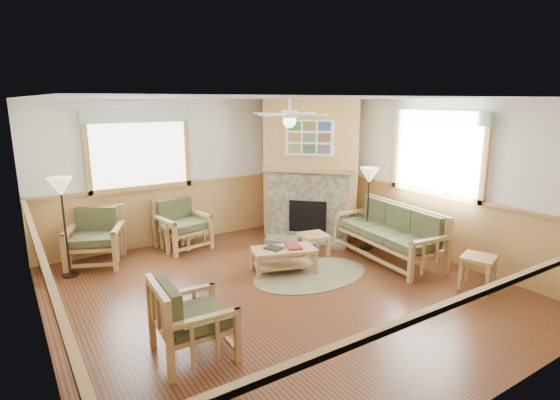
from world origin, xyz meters
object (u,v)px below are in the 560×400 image
sofa (387,233)px  floor_lamp_right (368,209)px  armchair_left (193,317)px  coffee_table (284,260)px  floor_lamp_left (65,228)px  armchair_back_left (95,238)px  armchair_back_right (183,224)px  footstool (314,245)px  end_table_sofa (477,273)px  end_table_chairs (175,236)px

sofa → floor_lamp_right: (0.09, 0.58, 0.29)m
armchair_left → floor_lamp_right: floor_lamp_right is taller
coffee_table → floor_lamp_left: (-2.88, 1.68, 0.59)m
armchair_back_left → armchair_back_right: (1.51, 0.00, -0.01)m
armchair_back_left → armchair_left: 3.40m
armchair_back_left → sofa: bearing=-6.5°
armchair_back_left → footstool: size_ratio=2.04×
armchair_back_right → end_table_sofa: size_ratio=1.81×
end_table_chairs → floor_lamp_left: 1.89m
armchair_left → footstool: size_ratio=1.91×
armchair_back_right → sofa: bearing=-51.2°
sofa → armchair_back_left: (-4.24, 2.45, 0.00)m
armchair_back_left → floor_lamp_right: 4.72m
floor_lamp_left → sofa: bearing=-24.6°
end_table_sofa → floor_lamp_right: size_ratio=0.33×
end_table_chairs → floor_lamp_right: bearing=-31.9°
armchair_back_left → armchair_left: (0.35, -3.38, -0.03)m
end_table_chairs → sofa: bearing=-40.1°
armchair_back_left → coffee_table: (2.43, -1.98, -0.26)m
sofa → armchair_back_right: 3.66m
armchair_back_right → floor_lamp_right: floor_lamp_right is taller
end_table_chairs → armchair_back_right: bearing=5.0°
armchair_back_right → end_table_chairs: armchair_back_right is taller
armchair_back_right → footstool: bearing=-52.2°
armchair_left → floor_lamp_left: 3.20m
armchair_left → footstool: armchair_left is taller
sofa → end_table_chairs: size_ratio=3.95×
end_table_chairs → end_table_sofa: 5.05m
end_table_chairs → end_table_sofa: size_ratio=1.02×
armchair_back_left → floor_lamp_left: 0.63m
armchair_back_left → coffee_table: size_ratio=0.94×
coffee_table → end_table_sofa: 2.85m
end_table_chairs → footstool: bearing=-40.1°
armchair_back_left → armchair_back_right: bearing=23.5°
sofa → coffee_table: 1.89m
armchair_back_right → floor_lamp_right: 3.39m
sofa → end_table_sofa: size_ratio=4.02×
coffee_table → end_table_chairs: size_ratio=1.95×
armchair_left → floor_lamp_left: (-0.80, 3.08, 0.35)m
footstool → floor_lamp_left: floor_lamp_left is taller
armchair_left → end_table_sofa: (4.07, -0.65, -0.18)m
armchair_back_left → floor_lamp_right: bearing=0.1°
coffee_table → floor_lamp_right: floor_lamp_right is taller
floor_lamp_left → coffee_table: bearing=-30.3°
armchair_left → end_table_chairs: (1.00, 3.36, -0.18)m
armchair_back_right → armchair_left: (-1.16, -3.38, -0.02)m
armchair_back_left → armchair_back_right: armchair_back_left is taller
coffee_table → footstool: 0.91m
sofa → armchair_back_right: (-2.72, 2.45, -0.01)m
sofa → end_table_chairs: 3.78m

